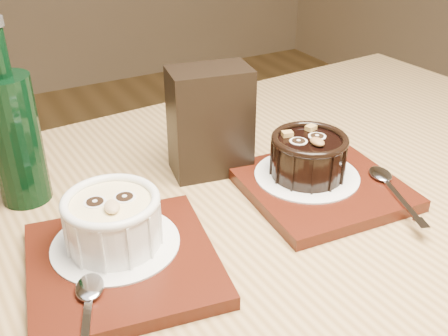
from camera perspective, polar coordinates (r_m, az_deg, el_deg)
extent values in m
cube|color=olive|center=(0.58, 4.55, -9.18)|extent=(1.25, 0.88, 0.04)
cylinder|color=olive|center=(1.32, 14.15, -5.54)|extent=(0.06, 0.06, 0.71)
cube|color=#46160B|center=(0.54, -10.92, -10.18)|extent=(0.21, 0.21, 0.01)
cylinder|color=white|center=(0.55, -11.70, -8.05)|extent=(0.13, 0.13, 0.00)
cylinder|color=white|center=(0.53, -11.97, -5.91)|extent=(0.09, 0.09, 0.05)
cylinder|color=#FEE69B|center=(0.52, -12.23, -3.84)|extent=(0.08, 0.08, 0.00)
torus|color=white|center=(0.52, -12.27, -3.52)|extent=(0.10, 0.10, 0.01)
cylinder|color=black|center=(0.52, -13.88, -3.56)|extent=(0.02, 0.02, 0.00)
cylinder|color=black|center=(0.52, -10.77, -3.07)|extent=(0.02, 0.02, 0.00)
ellipsoid|color=tan|center=(0.51, -12.10, -4.13)|extent=(0.02, 0.02, 0.01)
cube|color=#46160B|center=(0.66, 10.48, -1.98)|extent=(0.19, 0.19, 0.01)
cylinder|color=white|center=(0.66, 8.99, -0.77)|extent=(0.13, 0.13, 0.00)
cylinder|color=black|center=(0.65, 9.16, 1.08)|extent=(0.09, 0.09, 0.05)
cylinder|color=black|center=(0.64, 9.31, 2.84)|extent=(0.08, 0.08, 0.00)
torus|color=black|center=(0.64, 9.34, 3.12)|extent=(0.09, 0.09, 0.01)
cylinder|color=black|center=(0.63, 8.12, 2.96)|extent=(0.02, 0.02, 0.00)
cylinder|color=black|center=(0.65, 10.10, 3.48)|extent=(0.02, 0.02, 0.00)
ellipsoid|color=#915C2F|center=(0.63, 10.12, 2.82)|extent=(0.01, 0.02, 0.01)
cube|color=olive|center=(0.64, 6.91, 3.71)|extent=(0.01, 0.01, 0.01)
cube|color=olive|center=(0.66, 9.45, 4.34)|extent=(0.01, 0.01, 0.01)
cube|color=black|center=(0.66, -1.52, 5.06)|extent=(0.11, 0.08, 0.14)
cylinder|color=black|center=(0.64, -21.71, 2.76)|extent=(0.06, 0.06, 0.15)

